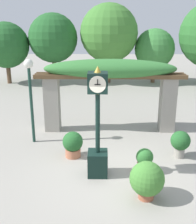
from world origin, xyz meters
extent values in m
plane|color=gray|center=(0.00, 0.00, 0.00)|extent=(60.00, 60.00, 0.00)
cube|color=black|center=(-0.40, -0.11, 0.33)|extent=(0.53, 0.53, 0.67)
cylinder|color=black|center=(-0.40, -0.11, 1.47)|extent=(0.12, 0.12, 1.60)
cylinder|color=gold|center=(-0.40, -0.11, 2.28)|extent=(0.19, 0.19, 0.04)
cube|color=black|center=(-0.40, -0.11, 2.55)|extent=(0.49, 0.49, 0.49)
cylinder|color=beige|center=(-0.40, -0.37, 2.55)|extent=(0.40, 0.02, 0.40)
cylinder|color=beige|center=(-0.40, 0.14, 2.55)|extent=(0.40, 0.02, 0.40)
cube|color=black|center=(-0.40, -0.38, 2.55)|extent=(0.14, 0.01, 0.02)
cube|color=black|center=(-0.40, -0.38, 2.61)|extent=(0.02, 0.01, 0.13)
cone|color=gold|center=(-0.40, -0.11, 2.87)|extent=(0.17, 0.17, 0.16)
cube|color=gray|center=(-2.16, 3.20, 1.02)|extent=(0.54, 0.54, 2.04)
cube|color=gray|center=(2.16, 3.20, 1.02)|extent=(0.54, 0.54, 2.04)
cube|color=brown|center=(0.00, 2.93, 2.11)|extent=(5.46, 0.12, 0.14)
cube|color=brown|center=(0.00, 3.20, 2.11)|extent=(5.46, 0.12, 0.14)
cube|color=brown|center=(0.00, 3.47, 2.11)|extent=(5.46, 0.12, 0.14)
ellipsoid|color=#387A38|center=(0.00, 3.20, 2.36)|extent=(4.81, 1.14, 0.70)
cylinder|color=#9E563D|center=(0.76, -1.18, 0.11)|extent=(0.36, 0.36, 0.21)
sphere|color=#427F33|center=(0.76, -1.18, 0.52)|extent=(0.81, 0.81, 0.81)
cylinder|color=gray|center=(2.09, 0.96, 0.16)|extent=(0.31, 0.31, 0.32)
sphere|color=#235B28|center=(2.09, 0.96, 0.54)|extent=(0.60, 0.60, 0.60)
cylinder|color=#B26B4C|center=(-1.17, 0.94, 0.13)|extent=(0.47, 0.47, 0.26)
sphere|color=#235B28|center=(-1.17, 0.94, 0.50)|extent=(0.62, 0.62, 0.62)
cylinder|color=#B26B4C|center=(0.88, 0.05, 0.14)|extent=(0.40, 0.40, 0.28)
sphere|color=#2D6B2D|center=(0.88, 0.05, 0.45)|extent=(0.47, 0.47, 0.47)
cylinder|color=#19382D|center=(-2.64, 2.05, 1.27)|extent=(0.10, 0.10, 2.55)
sphere|color=white|center=(-2.64, 2.05, 2.70)|extent=(0.30, 0.30, 0.30)
cylinder|color=brown|center=(-6.57, 11.78, 0.74)|extent=(0.28, 0.28, 1.48)
sphere|color=#235B28|center=(-6.57, 11.78, 2.52)|extent=(2.98, 2.98, 2.98)
cylinder|color=brown|center=(-3.53, 12.11, 0.92)|extent=(0.28, 0.28, 1.83)
sphere|color=#235B28|center=(-3.53, 12.11, 2.96)|extent=(3.22, 3.22, 3.22)
cylinder|color=brown|center=(0.15, 12.15, 0.97)|extent=(0.28, 0.28, 1.94)
sphere|color=#427F33|center=(0.15, 12.15, 3.27)|extent=(3.80, 3.80, 3.80)
cylinder|color=brown|center=(3.18, 12.17, 0.67)|extent=(0.28, 0.28, 1.34)
sphere|color=#387A38|center=(3.18, 12.17, 2.27)|extent=(2.64, 2.64, 2.64)
camera|label=1|loc=(-0.29, -6.88, 3.96)|focal=45.00mm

